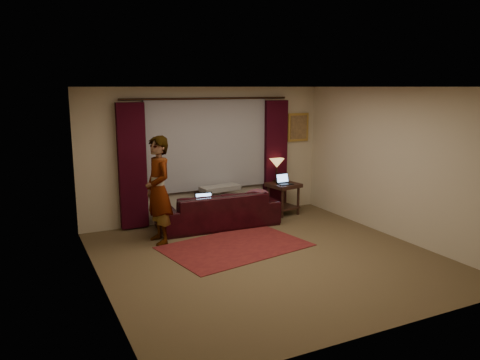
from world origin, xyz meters
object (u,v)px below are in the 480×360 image
at_px(end_table, 283,199).
at_px(person, 158,190).
at_px(laptop_sofa, 205,201).
at_px(tiffany_lamp, 277,170).
at_px(sofa, 218,203).
at_px(laptop_table, 285,179).

relative_size(end_table, person, 0.36).
height_order(laptop_sofa, person, person).
bearing_deg(end_table, tiffany_lamp, 109.24).
xyz_separation_m(sofa, person, (-1.26, -0.44, 0.45)).
distance_m(tiffany_lamp, laptop_table, 0.32).
distance_m(end_table, laptop_table, 0.45).
distance_m(sofa, laptop_table, 1.55).
xyz_separation_m(laptop_sofa, end_table, (1.88, 0.38, -0.25)).
distance_m(laptop_sofa, end_table, 1.93).
xyz_separation_m(laptop_table, person, (-2.79, -0.53, 0.15)).
bearing_deg(laptop_table, sofa, -178.52).
bearing_deg(tiffany_lamp, laptop_table, -83.84).
distance_m(end_table, tiffany_lamp, 0.60).
relative_size(laptop_sofa, person, 0.20).
xyz_separation_m(laptop_sofa, person, (-0.94, -0.25, 0.33)).
xyz_separation_m(sofa, tiffany_lamp, (1.49, 0.37, 0.44)).
relative_size(laptop_sofa, end_table, 0.55).
bearing_deg(sofa, laptop_sofa, 32.52).
relative_size(sofa, end_table, 3.45).
bearing_deg(person, sofa, 103.23).
height_order(laptop_sofa, tiffany_lamp, tiffany_lamp).
xyz_separation_m(end_table, laptop_table, (-0.03, -0.11, 0.43)).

